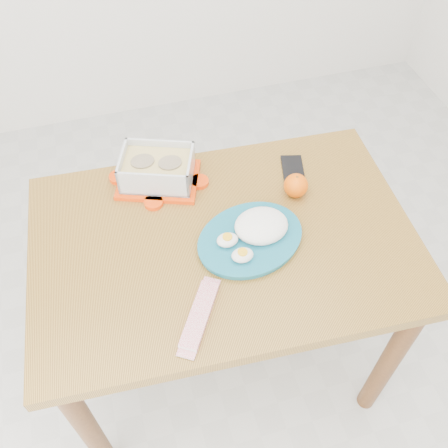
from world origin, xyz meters
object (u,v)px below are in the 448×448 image
object	(u,v)px
food_container	(157,169)
rice_plate	(254,233)
orange_fruit	(296,186)
dining_table	(224,262)
smartphone	(293,170)

from	to	relation	value
food_container	rice_plate	bearing A→B (deg)	-34.13
food_container	orange_fruit	distance (m)	0.41
dining_table	rice_plate	distance (m)	0.16
smartphone	food_container	bearing A→B (deg)	-175.80
food_container	orange_fruit	size ratio (longest dim) A/B	3.99
orange_fruit	smartphone	xyz separation A→B (m)	(0.03, 0.09, -0.03)
food_container	rice_plate	xyz separation A→B (m)	(0.20, -0.29, -0.02)
food_container	orange_fruit	world-z (taller)	food_container
rice_plate	orange_fruit	bearing A→B (deg)	19.77
food_container	orange_fruit	xyz separation A→B (m)	(0.37, -0.16, -0.01)
orange_fruit	smartphone	distance (m)	0.10
dining_table	orange_fruit	size ratio (longest dim) A/B	15.39
food_container	smartphone	world-z (taller)	food_container
dining_table	orange_fruit	bearing A→B (deg)	25.29
dining_table	orange_fruit	xyz separation A→B (m)	(0.25, 0.10, 0.15)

